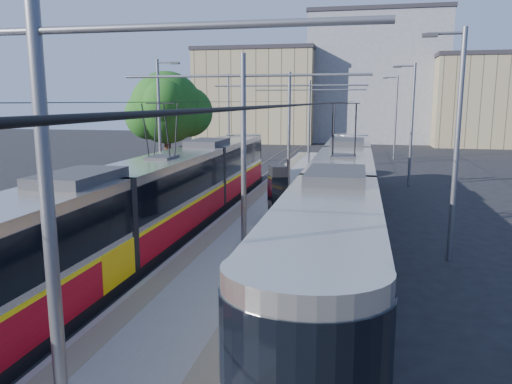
# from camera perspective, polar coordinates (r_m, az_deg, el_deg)

# --- Properties ---
(ground) EXTENTS (160.00, 160.00, 0.00)m
(ground) POSITION_cam_1_polar(r_m,az_deg,el_deg) (12.30, -10.31, -16.86)
(ground) COLOR black
(ground) RESTS_ON ground
(platform) EXTENTS (4.00, 50.00, 0.30)m
(platform) POSITION_cam_1_polar(r_m,az_deg,el_deg) (27.96, 2.83, -0.88)
(platform) COLOR gray
(platform) RESTS_ON ground
(tactile_strip_left) EXTENTS (0.70, 50.00, 0.01)m
(tactile_strip_left) POSITION_cam_1_polar(r_m,az_deg,el_deg) (28.19, -0.08, -0.45)
(tactile_strip_left) COLOR gray
(tactile_strip_left) RESTS_ON platform
(tactile_strip_right) EXTENTS (0.70, 50.00, 0.01)m
(tactile_strip_right) POSITION_cam_1_polar(r_m,az_deg,el_deg) (27.75, 5.79, -0.68)
(tactile_strip_right) COLOR gray
(tactile_strip_right) RESTS_ON platform
(rails) EXTENTS (8.71, 70.00, 0.03)m
(rails) POSITION_cam_1_polar(r_m,az_deg,el_deg) (27.99, 2.82, -1.15)
(rails) COLOR gray
(rails) RESTS_ON ground
(tram_left) EXTENTS (2.43, 30.93, 5.50)m
(tram_left) POSITION_cam_1_polar(r_m,az_deg,el_deg) (20.86, -10.55, -0.56)
(tram_left) COLOR black
(tram_left) RESTS_ON ground
(tram_right) EXTENTS (2.43, 30.46, 5.50)m
(tram_right) POSITION_cam_1_polar(r_m,az_deg,el_deg) (21.12, 9.83, 0.01)
(tram_right) COLOR black
(tram_right) RESTS_ON ground
(catenary) EXTENTS (9.20, 70.00, 7.00)m
(catenary) POSITION_cam_1_polar(r_m,az_deg,el_deg) (24.64, 1.87, 7.87)
(catenary) COLOR slate
(catenary) RESTS_ON platform
(street_lamps) EXTENTS (15.18, 38.22, 8.00)m
(street_lamps) POSITION_cam_1_polar(r_m,az_deg,el_deg) (31.42, 4.05, 7.76)
(street_lamps) COLOR slate
(street_lamps) RESTS_ON ground
(shelter) EXTENTS (1.05, 1.32, 2.53)m
(shelter) POSITION_cam_1_polar(r_m,az_deg,el_deg) (21.94, 2.47, -0.07)
(shelter) COLOR black
(shelter) RESTS_ON platform
(tree) EXTENTS (5.17, 4.78, 7.51)m
(tree) POSITION_cam_1_polar(r_m,az_deg,el_deg) (33.51, -9.57, 9.34)
(tree) COLOR #382314
(tree) RESTS_ON ground
(building_left) EXTENTS (16.32, 12.24, 12.65)m
(building_left) POSITION_cam_1_polar(r_m,az_deg,el_deg) (71.53, 0.33, 10.95)
(building_left) COLOR gray
(building_left) RESTS_ON ground
(building_centre) EXTENTS (18.36, 14.28, 17.42)m
(building_centre) POSITION_cam_1_polar(r_m,az_deg,el_deg) (74.18, 13.49, 12.50)
(building_centre) COLOR gray
(building_centre) RESTS_ON ground
(building_right) EXTENTS (14.28, 10.20, 11.34)m
(building_right) POSITION_cam_1_polar(r_m,az_deg,el_deg) (69.89, 25.21, 9.46)
(building_right) COLOR gray
(building_right) RESTS_ON ground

